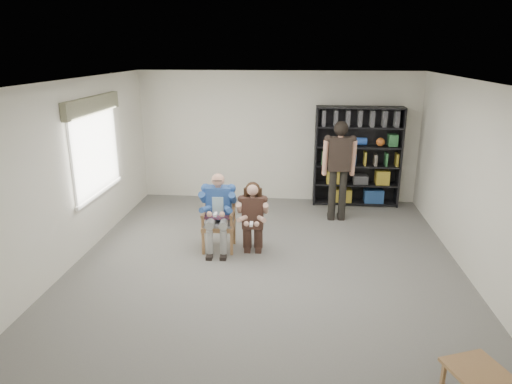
# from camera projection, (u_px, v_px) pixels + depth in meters

# --- Properties ---
(room_shell) EXTENTS (6.00, 7.00, 2.80)m
(room_shell) POSITION_uv_depth(u_px,v_px,m) (266.00, 182.00, 6.56)
(room_shell) COLOR silver
(room_shell) RESTS_ON ground
(floor) EXTENTS (6.00, 7.00, 0.01)m
(floor) POSITION_uv_depth(u_px,v_px,m) (265.00, 269.00, 6.98)
(floor) COLOR slate
(floor) RESTS_ON ground
(window_left) EXTENTS (0.16, 2.00, 1.75)m
(window_left) POSITION_uv_depth(u_px,v_px,m) (96.00, 148.00, 7.70)
(window_left) COLOR white
(window_left) RESTS_ON room_shell
(armchair) EXTENTS (0.61, 0.59, 1.01)m
(armchair) POSITION_uv_depth(u_px,v_px,m) (219.00, 221.00, 7.55)
(armchair) COLOR brown
(armchair) RESTS_ON floor
(seated_man) EXTENTS (0.60, 0.82, 1.32)m
(seated_man) POSITION_uv_depth(u_px,v_px,m) (218.00, 212.00, 7.51)
(seated_man) COLOR #244394
(seated_man) RESTS_ON floor
(kneeling_woman) EXTENTS (0.54, 0.83, 1.21)m
(kneeling_woman) POSITION_uv_depth(u_px,v_px,m) (253.00, 219.00, 7.36)
(kneeling_woman) COLOR #351E1B
(kneeling_woman) RESTS_ON floor
(bookshelf) EXTENTS (1.80, 0.38, 2.10)m
(bookshelf) POSITION_uv_depth(u_px,v_px,m) (357.00, 157.00, 9.63)
(bookshelf) COLOR black
(bookshelf) RESTS_ON floor
(standing_man) EXTENTS (0.62, 0.37, 1.93)m
(standing_man) POSITION_uv_depth(u_px,v_px,m) (339.00, 172.00, 8.74)
(standing_man) COLOR black
(standing_man) RESTS_ON floor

